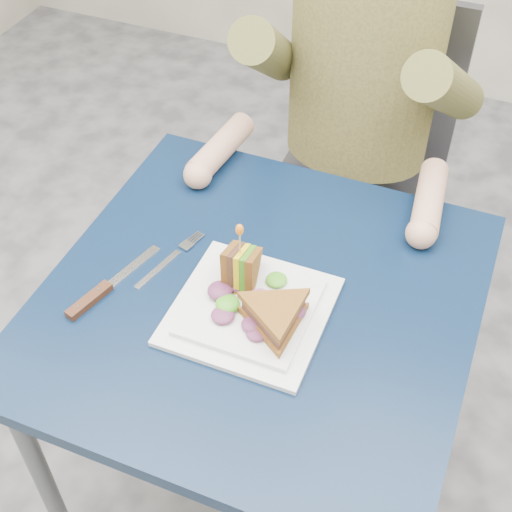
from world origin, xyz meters
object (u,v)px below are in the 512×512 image
at_px(table, 259,324).
at_px(sandwich_flat, 275,316).
at_px(fork, 168,261).
at_px(sandwich_upright, 240,268).
at_px(chair, 362,152).
at_px(diner, 366,41).
at_px(plate, 250,310).
at_px(knife, 98,294).

distance_m(table, sandwich_flat, 0.15).
bearing_deg(sandwich_flat, table, 129.64).
xyz_separation_m(table, fork, (-0.19, 0.02, 0.08)).
bearing_deg(sandwich_upright, chair, 87.10).
relative_size(diner, sandwich_flat, 3.81).
bearing_deg(diner, table, -90.00).
bearing_deg(chair, sandwich_upright, -92.90).
xyz_separation_m(plate, sandwich_upright, (-0.04, 0.05, 0.05)).
distance_m(table, chair, 0.73).
distance_m(chair, sandwich_upright, 0.76).
xyz_separation_m(sandwich_flat, knife, (-0.32, -0.04, -0.04)).
xyz_separation_m(diner, fork, (-0.19, -0.60, -0.18)).
bearing_deg(knife, sandwich_upright, 25.86).
bearing_deg(sandwich_flat, sandwich_upright, 142.77).
relative_size(table, diner, 1.01).
relative_size(plate, sandwich_upright, 2.06).
bearing_deg(diner, knife, -110.16).
height_order(diner, knife, diner).
relative_size(chair, fork, 5.27).
bearing_deg(sandwich_upright, knife, -154.14).
xyz_separation_m(sandwich_flat, sandwich_upright, (-0.09, 0.07, 0.01)).
height_order(plate, fork, plate).
xyz_separation_m(diner, plate, (0.00, -0.66, -0.18)).
height_order(sandwich_flat, fork, sandwich_flat).
xyz_separation_m(table, chair, (0.00, 0.73, -0.11)).
relative_size(table, plate, 2.88).
distance_m(plate, sandwich_flat, 0.07).
bearing_deg(sandwich_flat, fork, 161.36).
distance_m(fork, knife, 0.14).
bearing_deg(plate, diner, 90.04).
distance_m(diner, plate, 0.68).
distance_m(chair, diner, 0.39).
bearing_deg(chair, plate, -89.96).
xyz_separation_m(chair, fork, (-0.19, -0.71, 0.19)).
relative_size(diner, plate, 2.87).
relative_size(chair, diner, 1.25).
height_order(fork, knife, knife).
bearing_deg(fork, sandwich_flat, -18.64).
distance_m(table, sandwich_upright, 0.14).
bearing_deg(knife, sandwich_flat, 7.21).
xyz_separation_m(table, diner, (-0.00, 0.61, 0.26)).
height_order(plate, sandwich_upright, sandwich_upright).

